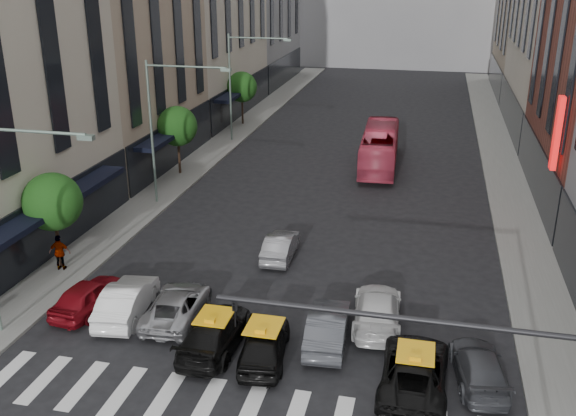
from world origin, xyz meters
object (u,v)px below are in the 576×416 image
Objects in this scene: pedestrian_far at (60,253)px; car_white_front at (127,300)px; streetlamp_mid at (165,114)px; taxi_center at (264,343)px; car_red at (88,295)px; streetlamp_far at (241,74)px; bus at (380,147)px; taxi_left at (215,332)px.

car_white_front is at bearing 138.90° from pedestrian_far.
streetlamp_mid reaches higher than taxi_center.
streetlamp_mid is 14.86m from car_white_front.
car_red is 8.86m from taxi_center.
car_red is at bearing -86.69° from streetlamp_far.
car_white_front is at bearing -22.73° from taxi_center.
car_white_front reaches higher than taxi_center.
streetlamp_far is 26.76m from pedestrian_far.
streetlamp_mid is at bearing -90.00° from streetlamp_far.
car_white_front is at bearing 68.42° from bus.
bus is 25.73m from pedestrian_far.
taxi_left is at bearing 144.67° from pedestrian_far.
pedestrian_far is at bearing -30.17° from taxi_center.
streetlamp_mid is 1.81× the size of taxi_left.
taxi_left is 1.16× the size of taxi_center.
streetlamp_far is 1.94× the size of car_white_front.
pedestrian_far is (-5.16, 3.20, 0.31)m from car_white_front.
car_red is 2.27× the size of pedestrian_far.
streetlamp_far is at bearing -78.76° from taxi_center.
streetlamp_far is at bearing -102.74° from pedestrian_far.
car_white_front is at bearing -83.03° from streetlamp_far.
pedestrian_far reaches higher than car_red.
taxi_center is at bearing 83.50° from bus.
taxi_center is (10.34, -31.37, -5.17)m from streetlamp_far.
taxi_left is 10.88m from pedestrian_far.
taxi_center reaches higher than car_red.
taxi_left is (8.22, -15.04, -5.18)m from streetlamp_mid.
taxi_center is (8.64, -1.97, 0.02)m from car_red.
streetlamp_mid is at bearing -77.21° from car_red.
taxi_center is at bearing 147.49° from pedestrian_far.
car_white_front is at bearing -75.03° from streetlamp_mid.
bus is (8.70, 24.87, 0.73)m from car_white_front.
streetlamp_far is 33.43m from taxi_center.
taxi_left is at bearing -15.77° from taxi_center.
streetlamp_mid is 2.09× the size of taxi_center.
bus reaches higher than car_red.
taxi_left is (6.51, -1.65, 0.01)m from car_red.
car_white_front is 0.93× the size of taxi_left.
car_red is 4.53m from pedestrian_far.
taxi_center is at bearing 172.23° from taxi_left.
streetlamp_far is 29.89m from car_red.
car_white_front is at bearing -17.80° from taxi_left.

